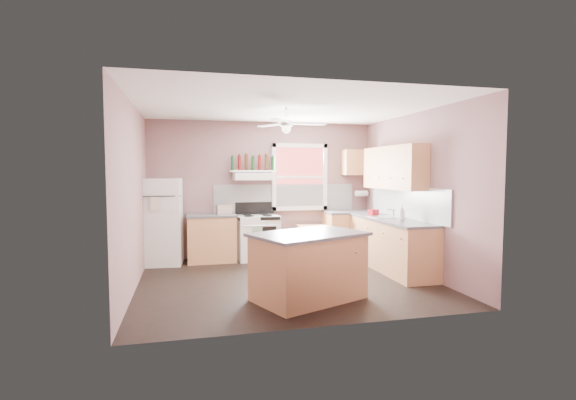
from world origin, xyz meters
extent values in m
plane|color=black|center=(0.00, 0.00, 0.00)|extent=(4.50, 4.50, 0.00)
plane|color=white|center=(0.00, 0.00, 2.70)|extent=(4.50, 4.50, 0.00)
cube|color=#775555|center=(0.00, 2.02, 1.35)|extent=(4.50, 0.05, 2.70)
cube|color=#775555|center=(2.27, 0.00, 1.35)|extent=(0.05, 4.00, 2.70)
cube|color=#775555|center=(-2.27, 0.00, 1.35)|extent=(0.05, 4.00, 2.70)
cube|color=white|center=(0.45, 1.99, 1.18)|extent=(2.90, 0.03, 0.55)
cube|color=white|center=(2.23, 0.30, 1.18)|extent=(0.03, 2.60, 0.55)
cube|color=maroon|center=(0.75, 1.98, 1.60)|extent=(1.00, 0.02, 1.20)
cube|color=white|center=(0.75, 1.96, 1.60)|extent=(1.16, 0.07, 1.36)
cube|color=white|center=(-1.94, 1.66, 0.79)|extent=(0.72, 0.70, 1.59)
cube|color=#C07F50|center=(-1.06, 1.70, 0.43)|extent=(0.90, 0.60, 0.86)
cube|color=#49494B|center=(-1.06, 1.70, 0.88)|extent=(0.92, 0.62, 0.04)
cube|color=silver|center=(-0.82, 1.68, 0.99)|extent=(0.30, 0.20, 0.18)
cube|color=white|center=(-0.18, 1.69, 0.43)|extent=(0.84, 0.70, 0.86)
cube|color=white|center=(-0.23, 1.75, 1.62)|extent=(0.78, 0.50, 0.14)
cube|color=white|center=(-0.23, 1.87, 1.72)|extent=(0.90, 0.26, 0.03)
cube|color=#C07F50|center=(0.95, 1.69, 0.32)|extent=(0.67, 0.48, 0.63)
cube|color=#C07F50|center=(1.75, 1.70, 0.43)|extent=(1.00, 0.60, 0.86)
cube|color=#C07F50|center=(1.95, 0.30, 0.43)|extent=(0.60, 2.20, 0.86)
cube|color=#49494B|center=(1.75, 1.70, 0.88)|extent=(1.02, 0.62, 0.04)
cube|color=#49494B|center=(1.94, 0.30, 0.88)|extent=(0.62, 2.22, 0.04)
cube|color=silver|center=(1.94, 0.50, 0.90)|extent=(0.55, 0.45, 0.03)
cylinder|color=silver|center=(2.10, 0.50, 0.97)|extent=(0.03, 0.03, 0.14)
cube|color=#C07F50|center=(2.08, 0.50, 1.78)|extent=(0.33, 1.80, 0.76)
cube|color=#C07F50|center=(1.95, 1.83, 1.90)|extent=(0.60, 0.33, 0.52)
cylinder|color=white|center=(2.07, 1.86, 1.25)|extent=(0.26, 0.12, 0.12)
cube|color=#C07F50|center=(0.07, -1.00, 0.43)|extent=(1.60, 1.33, 0.86)
cube|color=#49494B|center=(0.07, -1.00, 0.88)|extent=(1.71, 1.44, 0.04)
cylinder|color=white|center=(0.00, 0.00, 2.45)|extent=(0.20, 0.20, 0.08)
imported|color=silver|center=(1.98, -0.01, 1.03)|extent=(0.12, 0.12, 0.26)
cube|color=#AB0E19|center=(1.90, 0.92, 0.95)|extent=(0.21, 0.18, 0.10)
cylinder|color=#143819|center=(-0.63, 1.87, 1.87)|extent=(0.06, 0.06, 0.27)
cylinder|color=#590F0F|center=(-0.50, 1.87, 1.88)|extent=(0.06, 0.06, 0.29)
cylinder|color=#3F230F|center=(-0.36, 1.87, 1.89)|extent=(0.06, 0.06, 0.31)
cylinder|color=#143819|center=(-0.23, 1.87, 1.87)|extent=(0.06, 0.06, 0.27)
cylinder|color=#590F0F|center=(-0.10, 1.87, 1.88)|extent=(0.06, 0.06, 0.29)
cylinder|color=#3F230F|center=(0.04, 1.87, 1.89)|extent=(0.06, 0.06, 0.31)
cylinder|color=#143819|center=(0.17, 1.87, 1.87)|extent=(0.06, 0.06, 0.27)
camera|label=1|loc=(-1.49, -6.29, 1.72)|focal=26.00mm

